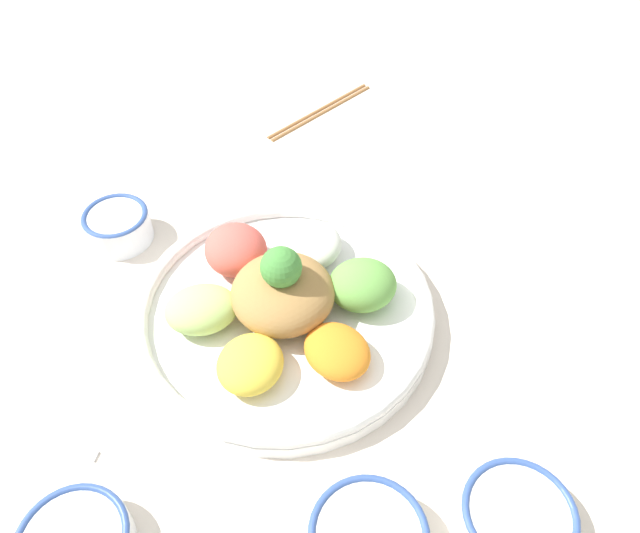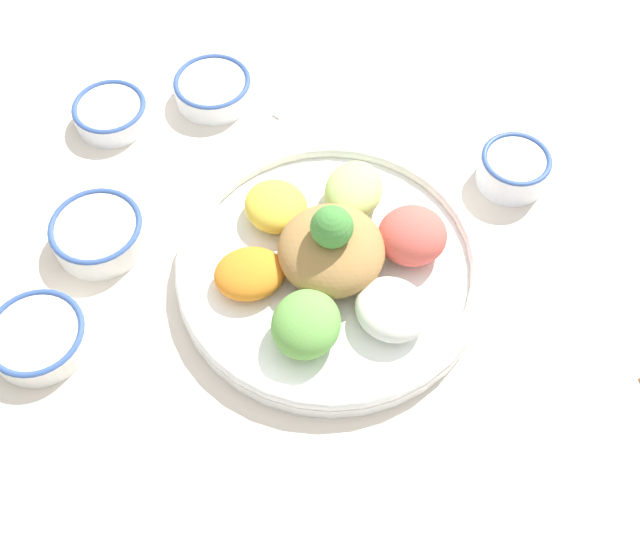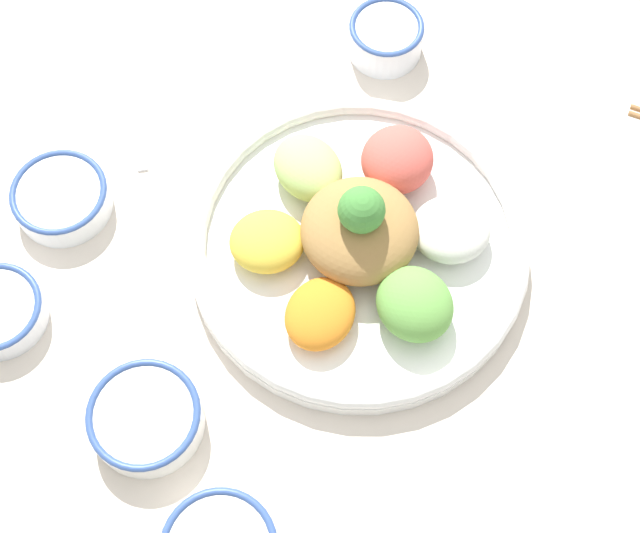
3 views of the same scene
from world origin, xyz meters
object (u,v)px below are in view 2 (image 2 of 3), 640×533
sauce_bowl_dark (98,232)px  salad_platter (333,261)px  sauce_bowl_red (111,112)px  sauce_bowl_far (213,88)px  serving_spoon_main (312,85)px  rice_bowl_plain (38,337)px  rice_bowl_blue (514,168)px

sauce_bowl_dark → salad_platter: bearing=47.8°
salad_platter → sauce_bowl_red: salad_platter is taller
salad_platter → sauce_bowl_far: 0.33m
sauce_bowl_dark → serving_spoon_main: sauce_bowl_dark is taller
sauce_bowl_dark → sauce_bowl_far: (-0.14, 0.24, -0.00)m
sauce_bowl_red → sauce_bowl_far: sauce_bowl_far is taller
rice_bowl_plain → serving_spoon_main: (-0.17, 0.48, -0.02)m
rice_bowl_plain → sauce_bowl_far: bearing=123.2°
rice_bowl_blue → sauce_bowl_dark: size_ratio=0.79×
sauce_bowl_dark → rice_bowl_plain: bearing=-51.8°
salad_platter → rice_bowl_blue: bearing=88.5°
rice_bowl_plain → serving_spoon_main: 0.51m
rice_bowl_blue → serving_spoon_main: bearing=-156.2°
rice_bowl_blue → rice_bowl_plain: bearing=-100.4°
salad_platter → sauce_bowl_far: size_ratio=3.43×
sauce_bowl_dark → sauce_bowl_far: 0.27m
salad_platter → rice_bowl_plain: salad_platter is taller
salad_platter → rice_bowl_blue: 0.27m
salad_platter → sauce_bowl_far: salad_platter is taller
rice_bowl_plain → serving_spoon_main: size_ratio=0.91×
salad_platter → rice_bowl_blue: salad_platter is taller
sauce_bowl_red → sauce_bowl_far: bearing=74.9°
sauce_bowl_far → serving_spoon_main: bearing=66.1°
rice_bowl_blue → rice_bowl_plain: size_ratio=0.81×
sauce_bowl_far → sauce_bowl_red: bearing=-105.1°
salad_platter → rice_bowl_plain: (-0.10, -0.33, -0.01)m
rice_bowl_plain → sauce_bowl_far: 0.42m
rice_bowl_plain → sauce_bowl_far: (-0.23, 0.35, 0.00)m
sauce_bowl_red → rice_bowl_blue: (0.38, 0.39, 0.01)m
sauce_bowl_far → serving_spoon_main: (0.06, 0.13, -0.02)m
sauce_bowl_red → salad_platter: bearing=17.5°
sauce_bowl_dark → serving_spoon_main: (-0.08, 0.36, -0.02)m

